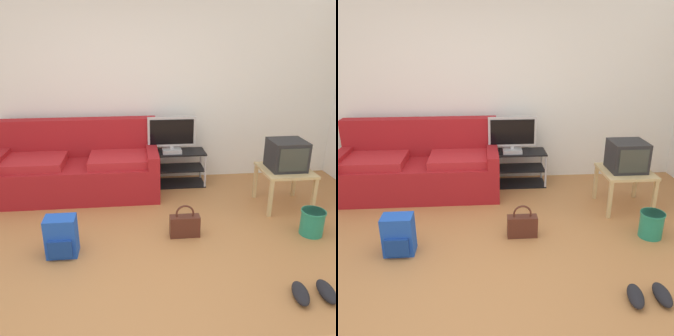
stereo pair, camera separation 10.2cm
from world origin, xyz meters
TOP-DOWN VIEW (x-y plane):
  - ground_plane at (0.00, 0.00)m, footprint 9.00×9.80m
  - wall_back at (0.00, 2.45)m, footprint 9.00×0.10m
  - couch at (-0.60, 1.94)m, footprint 2.02×0.83m
  - tv_stand at (0.61, 2.11)m, footprint 0.91×0.36m
  - flat_tv at (0.61, 2.08)m, footprint 0.64×0.22m
  - side_table at (1.88, 1.31)m, footprint 0.58×0.58m
  - crt_tv at (1.88, 1.33)m, footprint 0.40×0.39m
  - backpack at (-0.60, 0.52)m, footprint 0.28×0.27m
  - handbag at (0.60, 0.73)m, footprint 0.31×0.12m
  - cleaning_bucket at (1.92, 0.63)m, footprint 0.25×0.25m
  - sneakers_pair at (1.48, -0.28)m, footprint 0.37×0.30m

SIDE VIEW (x-z plane):
  - ground_plane at x=0.00m, z-range -0.02..0.00m
  - sneakers_pair at x=1.48m, z-range 0.00..0.09m
  - handbag at x=0.60m, z-range -0.05..0.30m
  - cleaning_bucket at x=1.92m, z-range 0.01..0.28m
  - backpack at x=-0.60m, z-range 0.00..0.38m
  - tv_stand at x=0.61m, z-range 0.00..0.48m
  - couch at x=-0.60m, z-range -0.13..0.81m
  - side_table at x=1.88m, z-range 0.17..0.64m
  - crt_tv at x=1.88m, z-range 0.47..0.82m
  - flat_tv at x=0.61m, z-range 0.47..0.95m
  - wall_back at x=0.00m, z-range 0.00..2.70m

